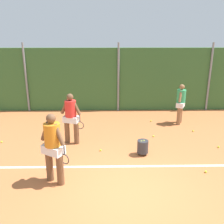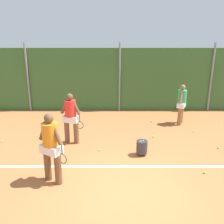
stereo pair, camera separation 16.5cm
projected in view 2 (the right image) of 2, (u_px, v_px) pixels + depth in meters
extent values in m
plane|color=#B76638|center=(124.00, 154.00, 8.31)|extent=(27.79, 27.79, 0.00)
cube|color=#386633|center=(120.00, 80.00, 12.59)|extent=(15.75, 0.25, 3.13)
cylinder|color=gray|center=(28.00, 78.00, 12.39)|extent=(0.10, 0.10, 3.38)
cylinder|color=gray|center=(120.00, 78.00, 12.39)|extent=(0.10, 0.10, 3.38)
cylinder|color=gray|center=(212.00, 78.00, 12.38)|extent=(0.10, 0.10, 3.38)
cube|color=white|center=(125.00, 166.00, 7.51)|extent=(11.51, 0.10, 0.01)
cylinder|color=brown|center=(48.00, 165.00, 6.75)|extent=(0.19, 0.19, 0.85)
cylinder|color=brown|center=(59.00, 169.00, 6.56)|extent=(0.19, 0.19, 0.85)
cube|color=white|center=(52.00, 149.00, 6.49)|extent=(0.65, 0.58, 0.23)
cylinder|color=orange|center=(51.00, 134.00, 6.36)|extent=(0.41, 0.41, 0.60)
sphere|color=brown|center=(49.00, 118.00, 6.23)|extent=(0.24, 0.24, 0.24)
cylinder|color=brown|center=(44.00, 131.00, 6.47)|extent=(0.31, 0.24, 0.58)
cylinder|color=brown|center=(57.00, 134.00, 6.23)|extent=(0.31, 0.24, 0.58)
cylinder|color=black|center=(62.00, 149.00, 6.35)|extent=(0.03, 0.03, 0.28)
torus|color=#26262B|center=(63.00, 159.00, 6.43)|extent=(0.25, 0.17, 0.28)
cylinder|color=brown|center=(67.00, 132.00, 9.08)|extent=(0.18, 0.18, 0.81)
cylinder|color=brown|center=(77.00, 133.00, 8.98)|extent=(0.18, 0.18, 0.81)
cube|color=white|center=(71.00, 119.00, 8.87)|extent=(0.60, 0.45, 0.21)
cylinder|color=red|center=(71.00, 108.00, 8.75)|extent=(0.39, 0.39, 0.57)
sphere|color=brown|center=(70.00, 97.00, 8.63)|extent=(0.23, 0.23, 0.23)
cylinder|color=brown|center=(65.00, 107.00, 8.80)|extent=(0.32, 0.17, 0.54)
cylinder|color=brown|center=(77.00, 108.00, 8.68)|extent=(0.32, 0.17, 0.54)
cylinder|color=black|center=(80.00, 118.00, 8.82)|extent=(0.03, 0.03, 0.28)
torus|color=#26262B|center=(80.00, 125.00, 8.90)|extent=(0.28, 0.10, 0.28)
cylinder|color=#8C603D|center=(182.00, 114.00, 11.05)|extent=(0.17, 0.17, 0.77)
cylinder|color=#8C603D|center=(180.00, 117.00, 10.76)|extent=(0.17, 0.17, 0.77)
cube|color=white|center=(182.00, 105.00, 10.75)|extent=(0.50, 0.59, 0.20)
cylinder|color=#339E60|center=(183.00, 96.00, 10.64)|extent=(0.37, 0.37, 0.54)
sphere|color=#8C603D|center=(183.00, 87.00, 10.52)|extent=(0.22, 0.22, 0.22)
cylinder|color=#8C603D|center=(184.00, 94.00, 10.81)|extent=(0.20, 0.29, 0.52)
cylinder|color=#8C603D|center=(182.00, 97.00, 10.45)|extent=(0.20, 0.29, 0.52)
cylinder|color=#2D2D33|center=(142.00, 147.00, 8.14)|extent=(0.36, 0.36, 0.42)
cylinder|color=#2D2D33|center=(146.00, 154.00, 8.21)|extent=(0.02, 0.02, 0.08)
cylinder|color=#2D2D33|center=(138.00, 154.00, 8.21)|extent=(0.02, 0.02, 0.08)
cylinder|color=#2D2D33|center=(142.00, 152.00, 8.33)|extent=(0.02, 0.02, 0.08)
sphere|color=#CCDB33|center=(144.00, 141.00, 8.11)|extent=(0.07, 0.07, 0.07)
sphere|color=#CCDB33|center=(141.00, 142.00, 8.06)|extent=(0.07, 0.07, 0.07)
sphere|color=#CCDB33|center=(219.00, 148.00, 8.66)|extent=(0.07, 0.07, 0.07)
sphere|color=#CCDB33|center=(152.00, 121.00, 11.24)|extent=(0.07, 0.07, 0.07)
sphere|color=#CCDB33|center=(57.00, 126.00, 10.66)|extent=(0.07, 0.07, 0.07)
sphere|color=#CCDB33|center=(194.00, 131.00, 10.09)|extent=(0.07, 0.07, 0.07)
sphere|color=#CCDB33|center=(3.00, 141.00, 9.20)|extent=(0.07, 0.07, 0.07)
sphere|color=#CCDB33|center=(79.00, 124.00, 10.90)|extent=(0.07, 0.07, 0.07)
sphere|color=#CCDB33|center=(205.00, 173.00, 7.13)|extent=(0.07, 0.07, 0.07)
sphere|color=#CCDB33|center=(154.00, 136.00, 9.59)|extent=(0.07, 0.07, 0.07)
sphere|color=#CCDB33|center=(100.00, 150.00, 8.49)|extent=(0.07, 0.07, 0.07)
sphere|color=#CCDB33|center=(47.00, 168.00, 7.39)|extent=(0.07, 0.07, 0.07)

